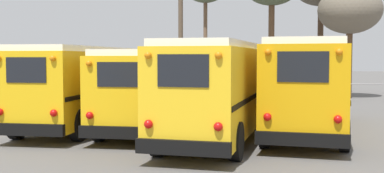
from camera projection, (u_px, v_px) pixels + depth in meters
name	position (u px, v px, depth m)	size (l,w,h in m)	color
ground_plane	(191.00, 129.00, 18.06)	(160.00, 160.00, 0.00)	#5B5956
school_bus_0	(91.00, 82.00, 19.40)	(2.91, 10.64, 3.10)	yellow
school_bus_1	(157.00, 86.00, 18.49)	(2.89, 9.46, 2.95)	yellow
school_bus_2	(225.00, 85.00, 16.66)	(2.79, 10.94, 3.18)	yellow
school_bus_3	(308.00, 83.00, 17.67)	(3.00, 10.54, 3.27)	#E5A00C
utility_pole	(181.00, 32.00, 29.49)	(1.80, 0.29, 8.21)	brown
bare_tree_0	(350.00, 11.00, 31.38)	(4.13, 4.13, 7.33)	brown
fence_line	(221.00, 91.00, 24.99)	(16.61, 0.06, 1.42)	#939399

